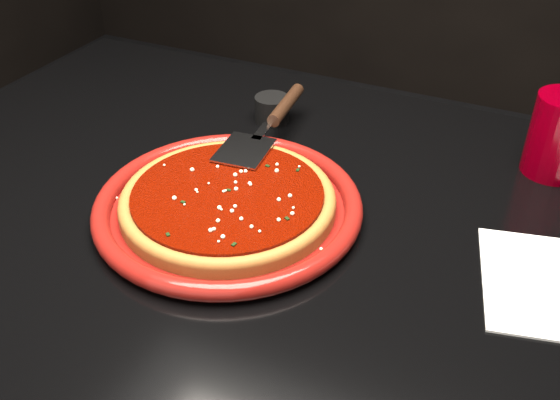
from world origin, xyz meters
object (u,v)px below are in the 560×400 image
object	(u,v)px
pizza_server	(268,124)
cup	(560,135)
ramekin	(272,109)
table	(278,389)
plate	(228,205)

from	to	relation	value
pizza_server	cup	distance (m)	0.41
cup	ramekin	xyz separation A→B (m)	(-0.43, -0.03, -0.04)
pizza_server	cup	bearing A→B (deg)	11.01
table	plate	world-z (taller)	plate
table	cup	bearing A→B (deg)	37.98
pizza_server	ramekin	xyz separation A→B (m)	(-0.03, 0.08, -0.02)
table	pizza_server	distance (m)	0.44
pizza_server	cup	world-z (taller)	cup
cup	ramekin	bearing A→B (deg)	-175.72
ramekin	cup	bearing A→B (deg)	4.28
table	ramekin	world-z (taller)	ramekin
cup	table	bearing A→B (deg)	-142.02
pizza_server	ramekin	distance (m)	0.09
ramekin	plate	bearing A→B (deg)	-76.69
pizza_server	ramekin	size ratio (longest dim) A/B	5.23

